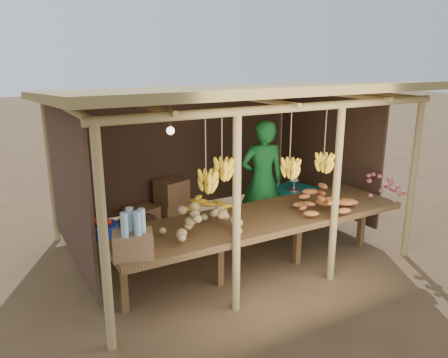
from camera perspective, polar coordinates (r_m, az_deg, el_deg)
ground at (r=6.56m, az=0.00°, el=-8.87°), size 60.00×60.00×0.00m
stall_structure at (r=6.02m, az=-0.34°, el=7.96°), size 4.70×3.50×2.43m
counter at (r=5.54m, az=4.88°, el=-5.41°), size 3.90×1.05×0.80m
potato_heap at (r=4.96m, az=-3.16°, el=-4.88°), size 1.10×0.76×0.37m
sweet_potato_heap at (r=5.74m, az=13.15°, el=-2.47°), size 1.01×0.75×0.35m
onion_heap at (r=6.56m, az=19.69°, el=-0.72°), size 0.83×0.58×0.35m
banana_pile at (r=5.53m, az=-2.26°, el=-2.80°), size 0.67×0.48×0.35m
tomato_basin at (r=5.08m, az=-15.72°, el=-6.22°), size 0.36×0.36×0.19m
bottle_box at (r=4.45m, az=-11.82°, el=-7.60°), size 0.46×0.41×0.49m
vendor at (r=6.61m, az=5.01°, el=-0.22°), size 0.77×0.62×1.85m
tarp_crate at (r=7.28m, az=8.80°, el=-3.56°), size 0.86×0.79×0.86m
carton_stack at (r=7.25m, az=-8.07°, el=-3.72°), size 1.09×0.49×0.77m
burlap_sacks at (r=6.69m, az=-11.38°, el=-6.54°), size 0.76×0.40×0.54m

